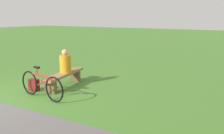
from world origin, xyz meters
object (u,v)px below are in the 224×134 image
bench (64,77)px  bicycle (41,85)px  person_seated (65,63)px  backpack (34,85)px

bench → bicycle: (1.21, 0.27, 0.05)m
person_seated → bicycle: bearing=1.1°
bench → bicycle: bicycle is taller
backpack → bench: bearing=150.1°
bench → person_seated: person_seated is taller
backpack → person_seated: bearing=154.3°
person_seated → backpack: 1.21m
bicycle → person_seated: bearing=108.2°
bicycle → backpack: size_ratio=4.92×
person_seated → backpack: size_ratio=2.10×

